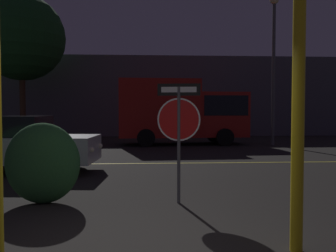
{
  "coord_description": "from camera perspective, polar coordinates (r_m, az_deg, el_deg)",
  "views": [
    {
      "loc": [
        -0.03,
        -4.44,
        1.71
      ],
      "look_at": [
        0.51,
        4.26,
        1.34
      ],
      "focal_mm": 40.0,
      "sensor_mm": 36.0,
      "label": 1
    }
  ],
  "objects": [
    {
      "name": "stop_sign",
      "position": [
        6.81,
        1.66,
        0.92
      ],
      "size": [
        0.78,
        0.15,
        2.19
      ],
      "rotation": [
        0.0,
        0.0,
        -0.16
      ],
      "color": "#4C4C51",
      "rests_on": "ground_plane"
    },
    {
      "name": "tree_0",
      "position": [
        22.81,
        -21.42,
        12.41
      ],
      "size": [
        4.77,
        4.77,
        8.13
      ],
      "color": "#422D1E",
      "rests_on": "ground_plane"
    },
    {
      "name": "passing_car_2",
      "position": [
        11.08,
        -21.8,
        -2.64
      ],
      "size": [
        4.37,
        2.13,
        1.55
      ],
      "rotation": [
        0.0,
        0.0,
        -1.65
      ],
      "color": "silver",
      "rests_on": "ground_plane"
    },
    {
      "name": "road_center_stripe",
      "position": [
        12.05,
        -3.37,
        -5.7
      ],
      "size": [
        43.96,
        0.12,
        0.01
      ],
      "primitive_type": "cube",
      "color": "gold",
      "rests_on": "ground_plane"
    },
    {
      "name": "delivery_truck",
      "position": [
        18.59,
        2.31,
        2.42
      ],
      "size": [
        6.37,
        2.61,
        3.2
      ],
      "rotation": [
        0.0,
        0.0,
        -1.52
      ],
      "color": "maroon",
      "rests_on": "ground_plane"
    },
    {
      "name": "street_lamp",
      "position": [
        19.06,
        15.81,
        11.16
      ],
      "size": [
        0.45,
        0.45,
        7.23
      ],
      "color": "#4C4C51",
      "rests_on": "ground_plane"
    },
    {
      "name": "ground_plane",
      "position": [
        4.76,
        -3.09,
        -18.61
      ],
      "size": [
        260.0,
        260.0,
        0.0
      ],
      "primitive_type": "plane",
      "color": "black"
    },
    {
      "name": "yellow_pole_right",
      "position": [
        4.73,
        19.19,
        0.58
      ],
      "size": [
        0.15,
        0.15,
        3.13
      ],
      "primitive_type": "cylinder",
      "color": "yellow",
      "rests_on": "ground_plane"
    },
    {
      "name": "building_backdrop",
      "position": [
        26.3,
        -2.08,
        4.45
      ],
      "size": [
        30.55,
        3.81,
        5.27
      ],
      "primitive_type": "cube",
      "color": "#4C4C56",
      "rests_on": "ground_plane"
    },
    {
      "name": "hedge_bush_2",
      "position": [
        7.23,
        -18.54,
        -5.4
      ],
      "size": [
        1.35,
        0.74,
        1.48
      ],
      "primitive_type": "ellipsoid",
      "color": "#285B2D",
      "rests_on": "ground_plane"
    }
  ]
}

